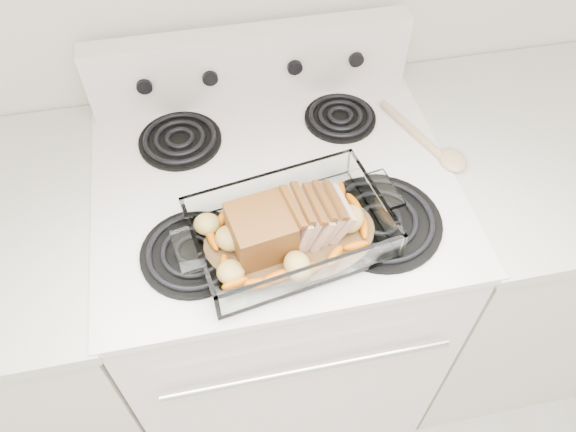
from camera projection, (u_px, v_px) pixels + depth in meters
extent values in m
cube|color=white|center=(278.00, 292.00, 1.59)|extent=(0.76, 0.65, 0.92)
cube|color=black|center=(301.00, 401.00, 1.41)|extent=(0.65, 0.02, 0.55)
cylinder|color=silver|center=(308.00, 369.00, 1.16)|extent=(0.61, 0.02, 0.02)
cube|color=white|center=(274.00, 183.00, 1.23)|extent=(0.78, 0.67, 0.02)
cube|color=white|center=(250.00, 64.00, 1.33)|extent=(0.76, 0.06, 0.18)
cylinder|color=black|center=(194.00, 253.00, 1.09)|extent=(0.21, 0.21, 0.01)
cylinder|color=black|center=(381.00, 222.00, 1.14)|extent=(0.25, 0.25, 0.01)
cylinder|color=black|center=(180.00, 141.00, 1.29)|extent=(0.19, 0.19, 0.01)
cylinder|color=black|center=(340.00, 118.00, 1.34)|extent=(0.17, 0.17, 0.01)
cylinder|color=black|center=(144.00, 86.00, 1.28)|extent=(0.04, 0.02, 0.04)
cylinder|color=black|center=(210.00, 77.00, 1.30)|extent=(0.04, 0.02, 0.04)
cylinder|color=black|center=(294.00, 66.00, 1.32)|extent=(0.04, 0.02, 0.04)
cylinder|color=black|center=(356.00, 59.00, 1.34)|extent=(0.04, 0.02, 0.04)
cube|color=silver|center=(36.00, 337.00, 1.52)|extent=(0.55, 0.65, 0.90)
cube|color=silver|center=(495.00, 255.00, 1.68)|extent=(0.55, 0.65, 0.90)
cube|color=white|center=(552.00, 143.00, 1.32)|extent=(0.58, 0.68, 0.03)
cube|color=white|center=(290.00, 238.00, 1.11)|extent=(0.37, 0.24, 0.01)
cube|color=white|center=(303.00, 278.00, 1.01)|extent=(0.37, 0.01, 0.06)
cube|color=white|center=(278.00, 182.00, 1.15)|extent=(0.37, 0.01, 0.06)
cube|color=white|center=(196.00, 242.00, 1.06)|extent=(0.01, 0.24, 0.06)
cube|color=white|center=(380.00, 212.00, 1.10)|extent=(0.01, 0.24, 0.06)
cylinder|color=brown|center=(290.00, 236.00, 1.10)|extent=(0.21, 0.21, 0.00)
cube|color=brown|center=(260.00, 227.00, 1.06)|extent=(0.11, 0.11, 0.09)
cube|color=#DEAF8F|center=(293.00, 223.00, 1.07)|extent=(0.04, 0.11, 0.09)
cube|color=#DEAF8F|center=(304.00, 221.00, 1.07)|extent=(0.04, 0.10, 0.08)
cube|color=#DEAF8F|center=(315.00, 220.00, 1.08)|extent=(0.05, 0.10, 0.08)
cube|color=#DEAF8F|center=(325.00, 219.00, 1.08)|extent=(0.05, 0.10, 0.07)
cube|color=#DEAF8F|center=(336.00, 218.00, 1.09)|extent=(0.05, 0.10, 0.07)
ellipsoid|color=#CD6009|center=(225.00, 277.00, 1.03)|extent=(0.06, 0.02, 0.02)
ellipsoid|color=#CD6009|center=(354.00, 255.00, 1.06)|extent=(0.06, 0.02, 0.02)
ellipsoid|color=#CD6009|center=(360.00, 214.00, 1.13)|extent=(0.06, 0.02, 0.02)
ellipsoid|color=#CD6009|center=(213.00, 230.00, 1.10)|extent=(0.06, 0.02, 0.02)
ellipsoid|color=gold|center=(210.00, 213.00, 1.11)|extent=(0.06, 0.05, 0.04)
ellipsoid|color=gold|center=(291.00, 196.00, 1.14)|extent=(0.06, 0.05, 0.04)
ellipsoid|color=gold|center=(352.00, 228.00, 1.09)|extent=(0.06, 0.05, 0.04)
cylinder|color=#C4B284|center=(411.00, 129.00, 1.30)|extent=(0.09, 0.21, 0.02)
ellipsoid|color=#C4B284|center=(453.00, 159.00, 1.24)|extent=(0.06, 0.08, 0.02)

